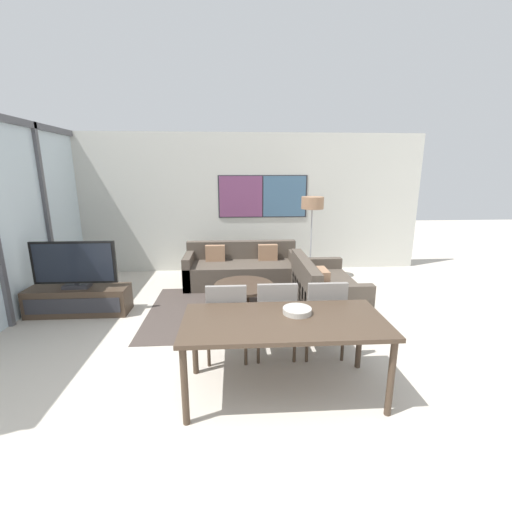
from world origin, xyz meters
TOP-DOWN VIEW (x-y plane):
  - ground_plane at (0.00, 0.00)m, footprint 24.00×24.00m
  - wall_back at (0.02, 5.13)m, footprint 7.51×0.09m
  - area_rug at (-0.01, 2.89)m, footprint 2.87×2.07m
  - tv_console at (-2.46, 2.93)m, footprint 1.44×0.44m
  - television at (-2.46, 2.93)m, footprint 1.18×0.20m
  - sofa_main at (-0.01, 4.17)m, footprint 2.07×0.86m
  - sofa_side at (1.19, 2.94)m, footprint 0.86×1.57m
  - coffee_table at (-0.01, 2.89)m, footprint 0.90×0.90m
  - dining_table at (0.30, 0.89)m, footprint 1.86×0.87m
  - dining_chair_left at (-0.24, 1.50)m, footprint 0.46×0.46m
  - dining_chair_centre at (0.30, 1.52)m, footprint 0.46×0.46m
  - dining_chair_right at (0.84, 1.52)m, footprint 0.46×0.46m
  - fruit_bowl at (0.44, 1.01)m, footprint 0.27×0.27m
  - floor_lamp at (1.30, 4.29)m, footprint 0.41×0.41m

SIDE VIEW (x-z plane):
  - ground_plane at x=0.00m, z-range 0.00..0.00m
  - area_rug at x=-0.01m, z-range 0.00..0.01m
  - tv_console at x=-2.46m, z-range 0.00..0.40m
  - sofa_side at x=1.19m, z-range -0.12..0.64m
  - sofa_main at x=-0.01m, z-range -0.11..0.65m
  - coffee_table at x=-0.01m, z-range 0.10..0.52m
  - dining_chair_left at x=-0.24m, z-range 0.05..0.97m
  - dining_chair_centre at x=0.30m, z-range 0.05..0.97m
  - dining_chair_right at x=0.84m, z-range 0.05..0.97m
  - dining_table at x=0.30m, z-range 0.31..1.06m
  - television at x=-2.46m, z-range 0.40..1.09m
  - fruit_bowl at x=0.44m, z-range 0.76..0.81m
  - floor_lamp at x=1.30m, z-range 0.60..2.20m
  - wall_back at x=0.02m, z-range 0.01..2.81m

